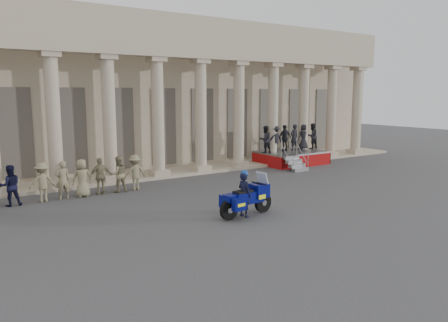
% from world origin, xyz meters
% --- Properties ---
extents(ground, '(90.00, 90.00, 0.00)m').
position_xyz_m(ground, '(0.00, 0.00, 0.00)').
color(ground, '#3D3D3F').
rests_on(ground, ground).
extents(building, '(40.00, 12.50, 9.00)m').
position_xyz_m(building, '(-0.00, 14.74, 4.52)').
color(building, tan).
rests_on(building, ground).
extents(reviewing_stand, '(4.81, 3.95, 2.50)m').
position_xyz_m(reviewing_stand, '(10.23, 7.67, 1.39)').
color(reviewing_stand, gray).
rests_on(reviewing_stand, ground).
extents(motorcycle, '(2.41, 1.01, 1.55)m').
position_xyz_m(motorcycle, '(0.83, -0.44, 0.67)').
color(motorcycle, black).
rests_on(motorcycle, ground).
extents(rider, '(0.45, 0.63, 1.73)m').
position_xyz_m(rider, '(0.70, -0.45, 0.86)').
color(rider, black).
rests_on(rider, ground).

